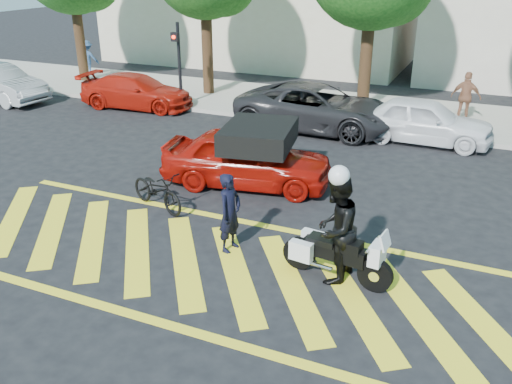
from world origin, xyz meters
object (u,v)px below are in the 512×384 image
at_px(parked_mid_left, 317,108).
at_px(police_motorcycle, 335,254).
at_px(bicycle, 157,190).
at_px(parked_left, 137,91).
at_px(officer_moto, 336,229).
at_px(parked_mid_right, 424,121).
at_px(red_convertible, 247,158).
at_px(officer_bike, 230,213).

bearing_deg(parked_mid_left, police_motorcycle, -158.31).
xyz_separation_m(bicycle, parked_left, (-5.77, 7.45, 0.18)).
bearing_deg(officer_moto, bicycle, -98.19).
bearing_deg(parked_mid_right, parked_mid_left, 91.21).
relative_size(officer_moto, parked_mid_right, 0.49).
bearing_deg(parked_left, parked_mid_right, -95.57).
bearing_deg(red_convertible, parked_mid_right, -43.92).
xyz_separation_m(bicycle, police_motorcycle, (4.57, -1.27, 0.04)).
bearing_deg(parked_mid_left, officer_bike, -171.67).
relative_size(police_motorcycle, red_convertible, 0.49).
distance_m(officer_moto, red_convertible, 4.68).
xyz_separation_m(officer_bike, parked_left, (-8.16, 8.51, -0.17)).
relative_size(parked_left, parked_mid_left, 0.81).
xyz_separation_m(bicycle, parked_mid_left, (1.43, 7.45, 0.29)).
bearing_deg(red_convertible, parked_mid_left, -11.34).
bearing_deg(parked_mid_left, red_convertible, -179.33).
xyz_separation_m(officer_bike, bicycle, (-2.39, 1.06, -0.34)).
bearing_deg(bicycle, parked_mid_right, -12.24).
bearing_deg(officer_moto, red_convertible, -128.76).
relative_size(bicycle, parked_mid_left, 0.32).
height_order(red_convertible, parked_left, red_convertible).
bearing_deg(red_convertible, officer_bike, -171.36).
bearing_deg(parked_mid_right, parked_left, 91.21).
relative_size(red_convertible, parked_left, 0.97).
bearing_deg(parked_mid_left, parked_left, 91.92).
distance_m(bicycle, parked_left, 9.43).
relative_size(officer_moto, parked_left, 0.46).
xyz_separation_m(police_motorcycle, officer_moto, (-0.01, -0.00, 0.51)).
relative_size(police_motorcycle, parked_mid_right, 0.50).
height_order(officer_bike, red_convertible, officer_bike).
height_order(parked_left, parked_mid_left, parked_mid_left).
bearing_deg(red_convertible, parked_left, 42.85).
bearing_deg(parked_mid_right, officer_bike, 164.78).
relative_size(officer_bike, officer_moto, 0.80).
xyz_separation_m(officer_bike, parked_mid_right, (2.51, 8.51, -0.10)).
relative_size(officer_bike, parked_mid_right, 0.39).
distance_m(bicycle, red_convertible, 2.49).
height_order(bicycle, parked_mid_right, parked_mid_right).
relative_size(bicycle, red_convertible, 0.41).
bearing_deg(red_convertible, police_motorcycle, -146.12).
xyz_separation_m(parked_left, parked_mid_right, (10.67, 0.00, 0.07)).
bearing_deg(bicycle, parked_left, 58.83).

